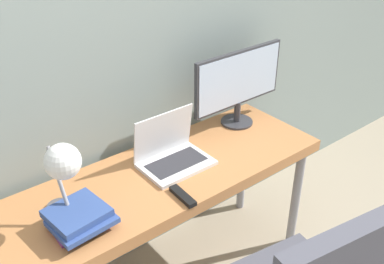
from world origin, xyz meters
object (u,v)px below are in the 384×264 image
laptop (172,154)px  desk_lamp (62,165)px  book_stack (80,218)px  game_controller (88,230)px  monitor (239,82)px

laptop → desk_lamp: (-0.57, -0.10, 0.23)m
laptop → book_stack: (-0.55, -0.14, -0.01)m
laptop → game_controller: (-0.55, -0.19, -0.03)m
monitor → desk_lamp: monitor is taller
desk_lamp → laptop: bearing=10.3°
desk_lamp → game_controller: desk_lamp is taller
laptop → book_stack: 0.57m
book_stack → game_controller: size_ratio=1.75×
monitor → book_stack: (-1.07, -0.24, -0.20)m
monitor → game_controller: (-1.07, -0.29, -0.23)m
laptop → monitor: (0.52, 0.10, 0.19)m
monitor → desk_lamp: bearing=-169.5°
laptop → game_controller: bearing=-160.5°
laptop → desk_lamp: 0.63m
laptop → monitor: bearing=10.7°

